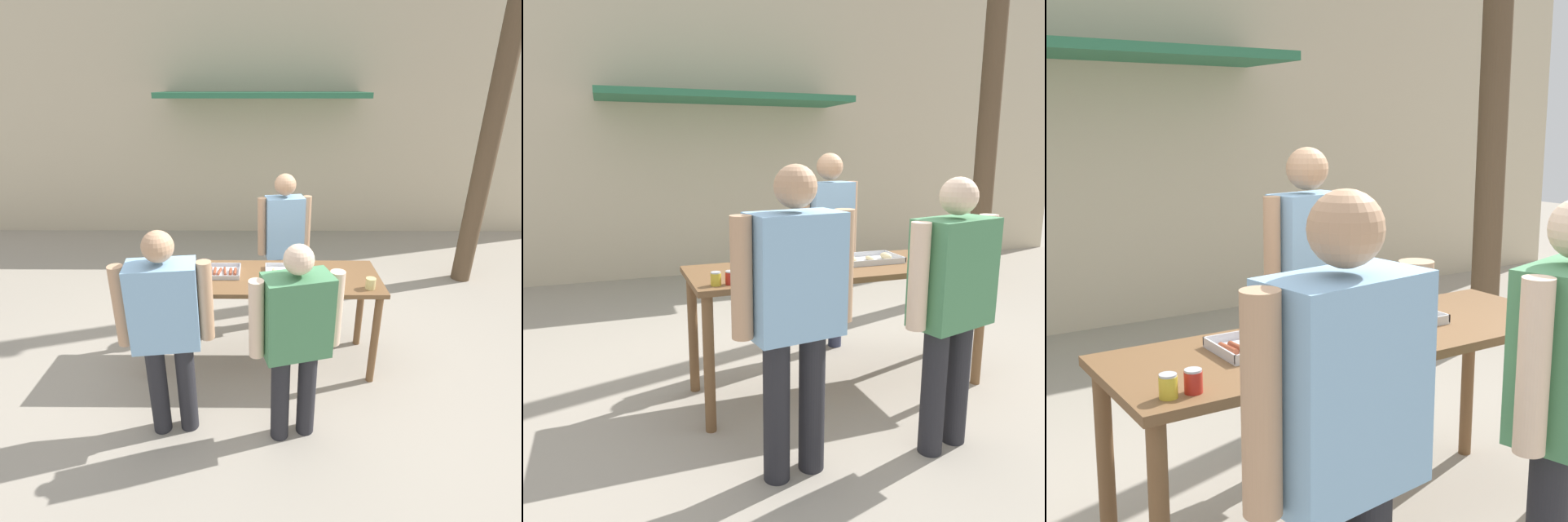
{
  "view_description": "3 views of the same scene",
  "coord_description": "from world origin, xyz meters",
  "views": [
    {
      "loc": [
        0.02,
        -3.36,
        2.54
      ],
      "look_at": [
        0.0,
        0.0,
        1.09
      ],
      "focal_mm": 28.0,
      "sensor_mm": 36.0,
      "label": 1
    },
    {
      "loc": [
        -1.55,
        -3.21,
        1.74
      ],
      "look_at": [
        -0.41,
        0.06,
        0.99
      ],
      "focal_mm": 35.0,
      "sensor_mm": 36.0,
      "label": 2
    },
    {
      "loc": [
        -1.81,
        -2.45,
        1.85
      ],
      "look_at": [
        0.24,
        0.75,
        1.12
      ],
      "focal_mm": 50.0,
      "sensor_mm": 36.0,
      "label": 3
    }
  ],
  "objects": [
    {
      "name": "person_customer_with_cup",
      "position": [
        0.26,
        -0.92,
        0.94
      ],
      "size": [
        0.66,
        0.37,
        1.6
      ],
      "rotation": [
        0.0,
        0.0,
        3.4
      ],
      "color": "#232328",
      "rests_on": "ground"
    },
    {
      "name": "beer_cup",
      "position": [
        0.94,
        -0.24,
        0.98
      ],
      "size": [
        0.09,
        0.09,
        0.1
      ],
      "color": "#DBC67A",
      "rests_on": "serving_table"
    },
    {
      "name": "building_facade_back",
      "position": [
        0.0,
        3.98,
        2.26
      ],
      "size": [
        12.0,
        1.11,
        4.5
      ],
      "color": "beige",
      "rests_on": "ground"
    },
    {
      "name": "utility_pole",
      "position": [
        2.84,
        1.9,
        3.25
      ],
      "size": [
        1.1,
        0.25,
        6.36
      ],
      "color": "brown",
      "rests_on": "ground"
    },
    {
      "name": "food_tray_buns",
      "position": [
        0.28,
        0.06,
        0.95
      ],
      "size": [
        0.45,
        0.3,
        0.06
      ],
      "color": "silver",
      "rests_on": "serving_table"
    },
    {
      "name": "food_tray_sausages",
      "position": [
        -0.4,
        0.06,
        0.95
      ],
      "size": [
        0.43,
        0.29,
        0.04
      ],
      "color": "silver",
      "rests_on": "serving_table"
    },
    {
      "name": "ground_plane",
      "position": [
        0.0,
        0.0,
        0.0
      ],
      "size": [
        24.0,
        24.0,
        0.0
      ],
      "primitive_type": "plane",
      "color": "#A39989"
    },
    {
      "name": "person_server_behind_table",
      "position": [
        0.24,
        0.75,
        1.04
      ],
      "size": [
        0.56,
        0.28,
        1.72
      ],
      "rotation": [
        0.0,
        0.0,
        0.16
      ],
      "color": "#333851",
      "rests_on": "ground"
    },
    {
      "name": "person_customer_holding_hotdog",
      "position": [
        -0.67,
        -0.88,
        0.99
      ],
      "size": [
        0.68,
        0.32,
        1.68
      ],
      "rotation": [
        0.0,
        0.0,
        3.27
      ],
      "color": "#232328",
      "rests_on": "ground"
    },
    {
      "name": "condiment_jar_mustard",
      "position": [
        -0.95,
        -0.25,
        0.98
      ],
      "size": [
        0.06,
        0.06,
        0.08
      ],
      "color": "gold",
      "rests_on": "serving_table"
    },
    {
      "name": "condiment_jar_ketchup",
      "position": [
        -0.86,
        -0.25,
        0.98
      ],
      "size": [
        0.06,
        0.06,
        0.08
      ],
      "color": "#B22319",
      "rests_on": "serving_table"
    },
    {
      "name": "serving_table",
      "position": [
        0.0,
        0.0,
        0.81
      ],
      "size": [
        2.17,
        0.72,
        0.94
      ],
      "color": "brown",
      "rests_on": "ground"
    }
  ]
}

